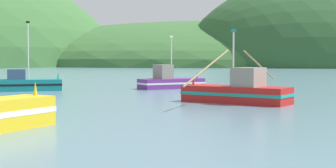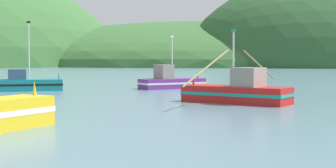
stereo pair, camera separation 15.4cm
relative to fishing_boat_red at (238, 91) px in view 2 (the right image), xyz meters
name	(u,v)px [view 2 (the right image)]	position (x,y,z in m)	size (l,w,h in m)	color
hill_far_center	(324,66)	(56.48, 153.08, -0.84)	(106.97, 85.58, 68.42)	#2D562D
hill_mid_left	(206,64)	(16.13, 204.82, -0.84)	(212.00, 169.60, 40.36)	#386633
fishing_boat_red	(238,91)	(0.00, 0.00, 0.00)	(8.29, 11.65, 5.33)	red
fishing_boat_purple	(171,81)	(-4.50, 17.00, -0.08)	(7.39, 5.51, 5.61)	#6B2D84
fishing_boat_teal	(27,83)	(-18.87, 13.70, -0.11)	(7.07, 4.33, 6.88)	#147F84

